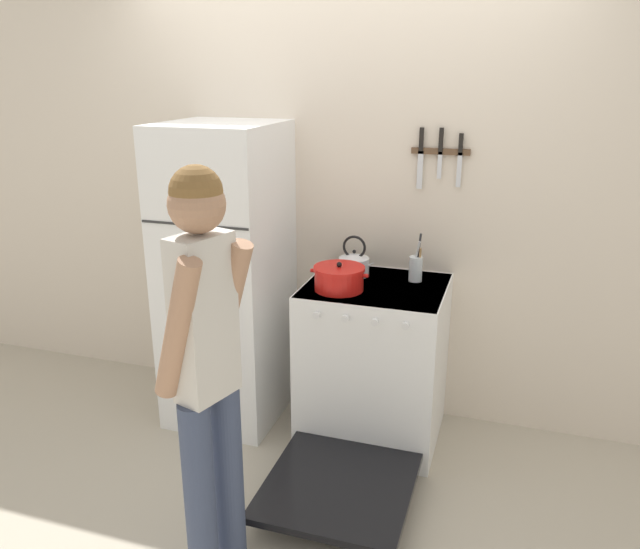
{
  "coord_description": "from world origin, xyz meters",
  "views": [
    {
      "loc": [
        0.97,
        -3.38,
        1.99
      ],
      "look_at": [
        0.04,
        -0.47,
        0.98
      ],
      "focal_mm": 35.0,
      "sensor_mm": 36.0,
      "label": 1
    }
  ],
  "objects_px": {
    "refrigerator": "(227,276)",
    "utensil_jar": "(416,268)",
    "person": "(207,362)",
    "dutch_oven_pot": "(339,278)",
    "tea_kettle": "(354,263)",
    "stove_range": "(372,365)"
  },
  "relations": [
    {
      "from": "utensil_jar",
      "to": "person",
      "type": "bearing_deg",
      "value": -112.07
    },
    {
      "from": "stove_range",
      "to": "refrigerator",
      "type": "bearing_deg",
      "value": 178.06
    },
    {
      "from": "tea_kettle",
      "to": "utensil_jar",
      "type": "xyz_separation_m",
      "value": [
        0.34,
        0.01,
        0.01
      ]
    },
    {
      "from": "stove_range",
      "to": "person",
      "type": "relative_size",
      "value": 0.81
    },
    {
      "from": "utensil_jar",
      "to": "person",
      "type": "height_order",
      "value": "person"
    },
    {
      "from": "refrigerator",
      "to": "dutch_oven_pot",
      "type": "height_order",
      "value": "refrigerator"
    },
    {
      "from": "dutch_oven_pot",
      "to": "tea_kettle",
      "type": "bearing_deg",
      "value": 87.1
    },
    {
      "from": "dutch_oven_pot",
      "to": "utensil_jar",
      "type": "height_order",
      "value": "utensil_jar"
    },
    {
      "from": "tea_kettle",
      "to": "utensil_jar",
      "type": "distance_m",
      "value": 0.34
    },
    {
      "from": "stove_range",
      "to": "tea_kettle",
      "type": "bearing_deg",
      "value": 132.59
    },
    {
      "from": "refrigerator",
      "to": "dutch_oven_pot",
      "type": "relative_size",
      "value": 5.58
    },
    {
      "from": "tea_kettle",
      "to": "person",
      "type": "bearing_deg",
      "value": -98.75
    },
    {
      "from": "dutch_oven_pot",
      "to": "utensil_jar",
      "type": "distance_m",
      "value": 0.44
    },
    {
      "from": "refrigerator",
      "to": "utensil_jar",
      "type": "xyz_separation_m",
      "value": [
        1.06,
        0.14,
        0.11
      ]
    },
    {
      "from": "stove_range",
      "to": "dutch_oven_pot",
      "type": "bearing_deg",
      "value": -151.29
    },
    {
      "from": "dutch_oven_pot",
      "to": "utensil_jar",
      "type": "bearing_deg",
      "value": 36.9
    },
    {
      "from": "dutch_oven_pot",
      "to": "person",
      "type": "height_order",
      "value": "person"
    },
    {
      "from": "refrigerator",
      "to": "person",
      "type": "distance_m",
      "value": 1.31
    },
    {
      "from": "refrigerator",
      "to": "stove_range",
      "type": "bearing_deg",
      "value": -1.94
    },
    {
      "from": "refrigerator",
      "to": "person",
      "type": "xyz_separation_m",
      "value": [
        0.51,
        -1.2,
        0.1
      ]
    },
    {
      "from": "refrigerator",
      "to": "tea_kettle",
      "type": "distance_m",
      "value": 0.74
    },
    {
      "from": "dutch_oven_pot",
      "to": "tea_kettle",
      "type": "distance_m",
      "value": 0.26
    }
  ]
}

